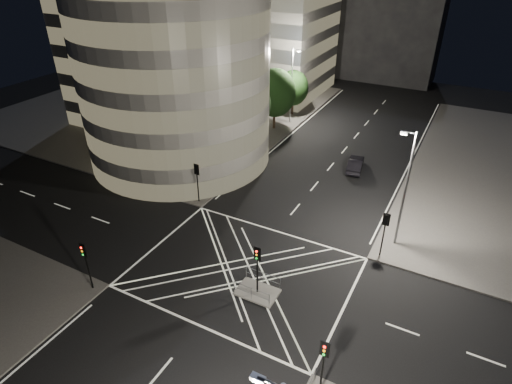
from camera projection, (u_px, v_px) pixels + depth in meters
The scene contains 22 objects.
ground at pixel (243, 272), 32.93m from camera, with size 120.00×120.00×0.00m, color black.
sidewalk_far_left at pixel (165, 107), 65.10m from camera, with size 42.00×42.00×0.15m, color #4D4B48.
central_island at pixel (257, 292), 30.95m from camera, with size 3.00×2.00×0.15m, color slate.
office_tower_curved at pixel (165, 34), 49.06m from camera, with size 30.00×29.00×27.20m.
office_block_rear at pixel (252, 19), 68.01m from camera, with size 24.00×16.00×22.00m, color gray.
building_far_end at pixel (387, 27), 74.00m from camera, with size 18.00×8.00×18.00m, color black.
tree_a at pixel (195, 152), 41.92m from camera, with size 4.08×4.08×6.29m.
tree_b at pixel (226, 124), 46.07m from camera, with size 4.53×4.53×7.34m.
tree_c at pixel (253, 105), 50.48m from camera, with size 4.36×4.36×7.54m.
tree_d at pixel (275, 93), 55.13m from camera, with size 5.48×5.48×7.98m.
tree_e at pixel (293, 88), 60.18m from camera, with size 4.34×4.34×6.35m.
traffic_signal_fl at pixel (197, 176), 40.16m from camera, with size 0.55×0.22×4.00m.
traffic_signal_nl at pixel (85, 258), 29.83m from camera, with size 0.55×0.22×4.00m.
traffic_signal_fr at pixel (385, 227), 33.06m from camera, with size 0.55×0.22×4.00m.
traffic_signal_nr at pixel (324, 358), 22.73m from camera, with size 0.55×0.22×4.00m.
traffic_signal_island at pixel (257, 262), 29.50m from camera, with size 0.55×0.22×4.00m.
street_lamp_left_near at pixel (220, 130), 43.02m from camera, with size 1.25×0.25×10.00m.
street_lamp_left_far at pixel (292, 84), 56.69m from camera, with size 1.25×0.25×10.00m.
street_lamp_right_far at pixel (405, 187), 33.13m from camera, with size 1.25×0.25×10.00m.
railing_island_south at pixel (251, 293), 29.95m from camera, with size 2.80×0.06×1.10m, color slate.
railing_island_north at pixel (263, 278), 31.31m from camera, with size 2.80×0.06×1.10m, color slate.
sedan at pixel (355, 164), 47.09m from camera, with size 1.52×4.37×1.44m, color black.
Camera 1 is at (12.66, -21.78, 22.11)m, focal length 30.00 mm.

